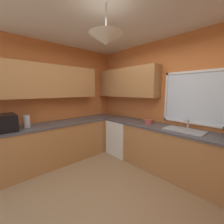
# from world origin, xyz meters

# --- Properties ---
(ground_plane) EXTENTS (8.50, 8.50, 0.00)m
(ground_plane) POSITION_xyz_m (0.00, 0.00, 0.00)
(ground_plane) COLOR #997A56
(room_shell) EXTENTS (3.98, 3.48, 2.73)m
(room_shell) POSITION_xyz_m (-0.37, 0.46, 1.78)
(room_shell) COLOR #D17238
(room_shell) RESTS_ON ground_plane
(counter_run_left) EXTENTS (0.65, 3.09, 0.90)m
(counter_run_left) POSITION_xyz_m (-1.62, 0.00, 0.45)
(counter_run_left) COLOR #AD7542
(counter_run_left) RESTS_ON ground_plane
(counter_run_back) EXTENTS (3.07, 0.65, 0.90)m
(counter_run_back) POSITION_xyz_m (0.21, 1.37, 0.45)
(counter_run_back) COLOR #AD7542
(counter_run_back) RESTS_ON ground_plane
(dishwasher) EXTENTS (0.60, 0.60, 0.86)m
(dishwasher) POSITION_xyz_m (-0.96, 1.34, 0.43)
(dishwasher) COLOR white
(dishwasher) RESTS_ON ground_plane
(microwave) EXTENTS (0.48, 0.36, 0.29)m
(microwave) POSITION_xyz_m (-1.62, -0.99, 1.05)
(microwave) COLOR black
(microwave) RESTS_ON counter_run_left
(kettle) EXTENTS (0.12, 0.12, 0.25)m
(kettle) POSITION_xyz_m (-1.60, -0.64, 1.02)
(kettle) COLOR #B7B7BC
(kettle) RESTS_ON counter_run_left
(sink_assembly) EXTENTS (0.66, 0.40, 0.19)m
(sink_assembly) POSITION_xyz_m (0.52, 1.38, 0.91)
(sink_assembly) COLOR #9EA0A5
(sink_assembly) RESTS_ON counter_run_back
(bowl) EXTENTS (0.17, 0.17, 0.09)m
(bowl) POSITION_xyz_m (-0.22, 1.37, 0.95)
(bowl) COLOR #B74C42
(bowl) RESTS_ON counter_run_back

